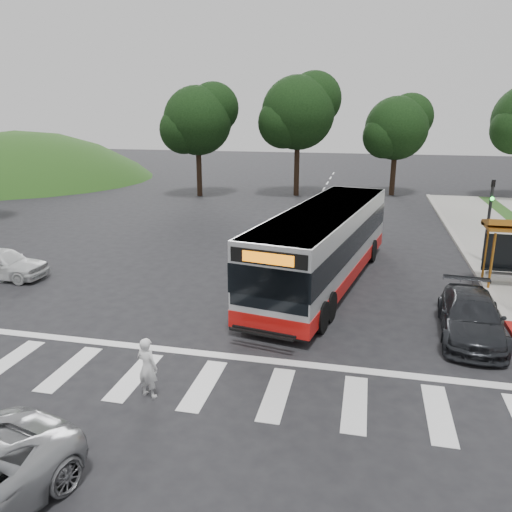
# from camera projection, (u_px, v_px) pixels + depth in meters

# --- Properties ---
(ground) EXTENTS (140.00, 140.00, 0.00)m
(ground) POSITION_uv_depth(u_px,v_px,m) (247.00, 313.00, 18.06)
(ground) COLOR black
(ground) RESTS_ON ground
(curb_east) EXTENTS (0.30, 40.00, 0.15)m
(curb_east) POSITION_uv_depth(u_px,v_px,m) (471.00, 264.00, 23.63)
(curb_east) COLOR #9E9991
(curb_east) RESTS_ON ground
(hillside_nw) EXTENTS (44.00, 44.00, 10.00)m
(hillside_nw) POSITION_uv_depth(u_px,v_px,m) (21.00, 179.00, 52.87)
(hillside_nw) COLOR #244616
(hillside_nw) RESTS_ON ground
(crosswalk_ladder) EXTENTS (18.00, 2.60, 0.01)m
(crosswalk_ladder) POSITION_uv_depth(u_px,v_px,m) (203.00, 385.00, 13.38)
(crosswalk_ladder) COLOR silver
(crosswalk_ladder) RESTS_ON ground
(traffic_signal_ne_short) EXTENTS (0.18, 0.37, 4.00)m
(traffic_signal_ne_short) POSITION_uv_depth(u_px,v_px,m) (489.00, 212.00, 23.28)
(traffic_signal_ne_short) COLOR black
(traffic_signal_ne_short) RESTS_ON ground
(tree_north_a) EXTENTS (6.60, 6.15, 10.17)m
(tree_north_a) POSITION_uv_depth(u_px,v_px,m) (299.00, 111.00, 40.89)
(tree_north_a) COLOR black
(tree_north_a) RESTS_ON ground
(tree_north_b) EXTENTS (5.72, 5.33, 8.43)m
(tree_north_b) POSITION_uv_depth(u_px,v_px,m) (397.00, 127.00, 41.43)
(tree_north_b) COLOR black
(tree_north_b) RESTS_ON ground
(tree_north_c) EXTENTS (6.16, 5.74, 9.30)m
(tree_north_c) POSITION_uv_depth(u_px,v_px,m) (199.00, 119.00, 40.88)
(tree_north_c) COLOR black
(tree_north_c) RESTS_ON ground
(transit_bus) EXTENTS (4.96, 12.74, 3.22)m
(transit_bus) POSITION_uv_depth(u_px,v_px,m) (324.00, 247.00, 20.74)
(transit_bus) COLOR #ADAFB1
(transit_bus) RESTS_ON ground
(pedestrian) EXTENTS (0.68, 0.53, 1.63)m
(pedestrian) POSITION_uv_depth(u_px,v_px,m) (147.00, 368.00, 12.64)
(pedestrian) COLOR silver
(pedestrian) RESTS_ON ground
(dark_sedan) EXTENTS (2.24, 4.80, 1.36)m
(dark_sedan) POSITION_uv_depth(u_px,v_px,m) (471.00, 316.00, 16.10)
(dark_sedan) COLOR #222427
(dark_sedan) RESTS_ON ground
(west_car_white) EXTENTS (4.00, 1.66, 1.36)m
(west_car_white) POSITION_uv_depth(u_px,v_px,m) (2.00, 263.00, 21.66)
(west_car_white) COLOR silver
(west_car_white) RESTS_ON ground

